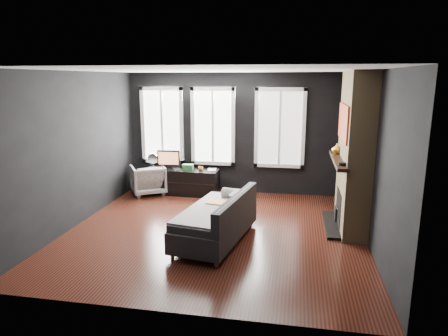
% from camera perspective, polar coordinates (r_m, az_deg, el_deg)
% --- Properties ---
extents(floor, '(5.00, 5.00, 0.00)m').
position_cam_1_polar(floor, '(6.97, -1.27, -8.95)').
color(floor, black).
rests_on(floor, ground).
extents(ceiling, '(5.00, 5.00, 0.00)m').
position_cam_1_polar(ceiling, '(6.48, -1.39, 13.82)').
color(ceiling, white).
rests_on(ceiling, ground).
extents(wall_back, '(5.00, 0.02, 2.70)m').
position_cam_1_polar(wall_back, '(9.02, 1.90, 4.92)').
color(wall_back, black).
rests_on(wall_back, ground).
extents(wall_left, '(0.02, 5.00, 2.70)m').
position_cam_1_polar(wall_left, '(7.50, -20.39, 2.53)').
color(wall_left, black).
rests_on(wall_left, ground).
extents(wall_right, '(0.02, 5.00, 2.70)m').
position_cam_1_polar(wall_right, '(6.57, 20.56, 1.15)').
color(wall_right, black).
rests_on(wall_right, ground).
extents(windows, '(4.00, 0.16, 1.76)m').
position_cam_1_polar(windows, '(8.98, -0.99, 11.49)').
color(windows, white).
rests_on(windows, wall_back).
extents(fireplace, '(0.70, 1.62, 2.70)m').
position_cam_1_polar(fireplace, '(7.12, 18.17, 2.18)').
color(fireplace, '#93724C').
rests_on(fireplace, floor).
extents(sofa, '(1.24, 1.99, 0.80)m').
position_cam_1_polar(sofa, '(6.42, -1.24, -7.08)').
color(sofa, black).
rests_on(sofa, floor).
extents(stripe_pillow, '(0.13, 0.35, 0.34)m').
position_cam_1_polar(stripe_pillow, '(6.57, 1.39, -5.00)').
color(stripe_pillow, gray).
rests_on(stripe_pillow, sofa).
extents(armchair, '(0.95, 0.94, 0.73)m').
position_cam_1_polar(armchair, '(9.18, -10.79, -1.42)').
color(armchair, white).
rests_on(armchair, floor).
extents(media_console, '(1.68, 0.57, 0.57)m').
position_cam_1_polar(media_console, '(9.10, -6.02, -1.91)').
color(media_console, black).
rests_on(media_console, floor).
extents(monitor, '(0.54, 0.14, 0.47)m').
position_cam_1_polar(monitor, '(9.10, -7.92, 1.41)').
color(monitor, black).
rests_on(monitor, media_console).
extents(desk_fan, '(0.26, 0.26, 0.34)m').
position_cam_1_polar(desk_fan, '(9.26, -10.12, 1.11)').
color(desk_fan, gray).
rests_on(desk_fan, media_console).
extents(mug, '(0.13, 0.12, 0.11)m').
position_cam_1_polar(mug, '(8.85, -3.35, -0.00)').
color(mug, '#C6731B').
rests_on(mug, media_console).
extents(book, '(0.18, 0.04, 0.25)m').
position_cam_1_polar(book, '(8.87, -2.33, 0.49)').
color(book, '#B8A58F').
rests_on(book, media_console).
extents(storage_box, '(0.24, 0.16, 0.13)m').
position_cam_1_polar(storage_box, '(8.94, -5.17, 0.13)').
color(storage_box, '#2D682F').
rests_on(storage_box, media_console).
extents(mantel_vase, '(0.20, 0.21, 0.19)m').
position_cam_1_polar(mantel_vase, '(7.53, 15.83, 2.67)').
color(mantel_vase, gold).
rests_on(mantel_vase, fireplace).
extents(mantel_clock, '(0.17, 0.17, 0.04)m').
position_cam_1_polar(mantel_clock, '(6.57, 16.56, 0.57)').
color(mantel_clock, black).
rests_on(mantel_clock, fireplace).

